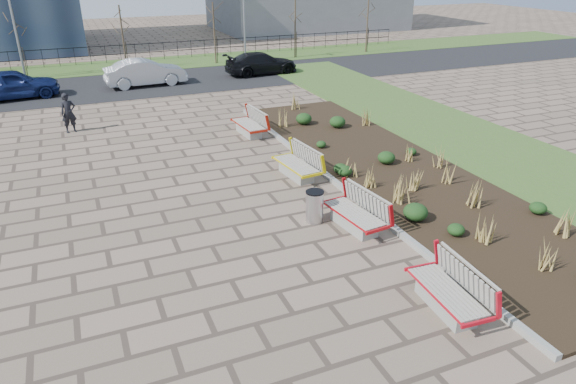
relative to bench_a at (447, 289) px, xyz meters
name	(u,v)px	position (x,y,z in m)	size (l,w,h in m)	color
ground	(278,292)	(-3.00, 1.92, -0.50)	(120.00, 120.00, 0.00)	#796253
planting_bed	(392,170)	(3.25, 6.92, -0.45)	(4.50, 18.00, 0.10)	black
planting_curb	(332,180)	(0.92, 6.92, -0.42)	(0.16, 18.00, 0.15)	gray
grass_verge_near	(498,152)	(8.00, 6.92, -0.48)	(5.00, 38.00, 0.04)	#33511E
grass_verge_far	(124,66)	(-3.00, 29.92, -0.48)	(80.00, 5.00, 0.04)	#33511E
road	(137,85)	(-3.00, 23.92, -0.49)	(80.00, 7.00, 0.02)	black
bench_a	(447,289)	(0.00, 0.00, 0.00)	(0.90, 2.10, 1.00)	red
bench_b	(354,211)	(0.00, 3.86, 0.00)	(0.90, 2.10, 1.00)	#B80C13
bench_c	(296,163)	(0.00, 7.76, 0.00)	(0.90, 2.10, 1.00)	yellow
bench_d	(248,123)	(0.00, 12.67, 0.00)	(0.90, 2.10, 1.00)	#AE1B0B
litter_bin	(315,207)	(-0.82, 4.64, -0.05)	(0.49, 0.49, 0.90)	#B2B2B7
pedestrian	(68,113)	(-6.80, 15.93, 0.33)	(0.60, 0.40, 1.66)	black
car_blue	(12,84)	(-9.32, 23.00, 0.29)	(1.81, 4.50, 1.53)	#111B4C
car_silver	(145,73)	(-2.51, 23.41, 0.26)	(1.57, 4.50, 1.48)	#A9ABB1
car_black	(261,63)	(4.70, 23.87, 0.19)	(1.87, 4.60, 1.33)	black
tree_b	(19,44)	(-9.00, 28.42, 1.54)	(1.40, 1.40, 4.00)	#4C3D2D
tree_c	(123,38)	(-3.00, 28.42, 1.54)	(1.40, 1.40, 4.00)	#4C3D2D
tree_d	(214,33)	(3.00, 28.42, 1.54)	(1.40, 1.40, 4.00)	#4C3D2D
tree_e	(295,29)	(9.00, 28.42, 1.54)	(1.40, 1.40, 4.00)	#4C3D2D
tree_f	(367,25)	(15.00, 28.42, 1.54)	(1.40, 1.40, 4.00)	#4C3D2D
lamp_west	(15,27)	(-9.00, 27.92, 2.54)	(0.24, 0.60, 6.00)	gray
lamp_east	(244,17)	(5.00, 27.92, 2.54)	(0.24, 0.60, 6.00)	gray
railing_fence	(121,53)	(-3.00, 31.42, 0.14)	(44.00, 0.10, 1.20)	black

